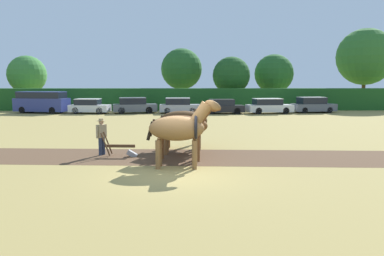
# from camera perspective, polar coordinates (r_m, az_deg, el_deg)

# --- Properties ---
(ground_plane) EXTENTS (240.00, 240.00, 0.00)m
(ground_plane) POSITION_cam_1_polar(r_m,az_deg,el_deg) (13.19, -1.96, -6.71)
(ground_plane) COLOR #998447
(plowed_furrow_strip) EXTENTS (34.56, 5.23, 0.01)m
(plowed_furrow_strip) POSITION_cam_1_polar(r_m,az_deg,el_deg) (16.92, -19.55, -4.03)
(plowed_furrow_strip) COLOR brown
(plowed_furrow_strip) RESTS_ON ground
(hedgerow) EXTENTS (70.82, 1.41, 2.40)m
(hedgerow) POSITION_cam_1_polar(r_m,az_deg,el_deg) (41.47, -1.14, 4.40)
(hedgerow) COLOR #1E511E
(hedgerow) RESTS_ON ground
(tree_left) EXTENTS (4.68, 4.68, 6.34)m
(tree_left) POSITION_cam_1_polar(r_m,az_deg,el_deg) (50.89, -23.84, 7.44)
(tree_left) COLOR #423323
(tree_left) RESTS_ON ground
(tree_center_left) EXTENTS (5.07, 5.07, 7.22)m
(tree_center_left) POSITION_cam_1_polar(r_m,az_deg,el_deg) (46.87, -1.61, 8.96)
(tree_center_left) COLOR #423323
(tree_center_left) RESTS_ON ground
(tree_center) EXTENTS (4.44, 4.44, 6.09)m
(tree_center) POSITION_cam_1_polar(r_m,az_deg,el_deg) (45.01, 6.01, 7.95)
(tree_center) COLOR #4C3823
(tree_center) RESTS_ON ground
(tree_center_right) EXTENTS (4.80, 4.80, 6.52)m
(tree_center_right) POSITION_cam_1_polar(r_m,az_deg,el_deg) (47.98, 12.37, 8.07)
(tree_center_right) COLOR brown
(tree_center_right) RESTS_ON ground
(tree_right) EXTENTS (6.89, 6.89, 9.60)m
(tree_right) POSITION_cam_1_polar(r_m,az_deg,el_deg) (51.23, 24.89, 9.80)
(tree_right) COLOR #4C3823
(tree_right) RESTS_ON ground
(draft_horse_lead_left) EXTENTS (2.77, 1.06, 2.57)m
(draft_horse_lead_left) POSITION_cam_1_polar(r_m,az_deg,el_deg) (13.60, -1.86, -0.05)
(draft_horse_lead_left) COLOR brown
(draft_horse_lead_left) RESTS_ON ground
(draft_horse_lead_right) EXTENTS (2.96, 1.00, 2.45)m
(draft_horse_lead_right) POSITION_cam_1_polar(r_m,az_deg,el_deg) (14.89, -1.51, 0.33)
(draft_horse_lead_right) COLOR brown
(draft_horse_lead_right) RESTS_ON ground
(draft_horse_trail_left) EXTENTS (2.79, 0.96, 2.32)m
(draft_horse_trail_left) POSITION_cam_1_polar(r_m,az_deg,el_deg) (16.19, -1.20, 0.44)
(draft_horse_trail_left) COLOR brown
(draft_horse_trail_left) RESTS_ON ground
(draft_horse_trail_right) EXTENTS (2.90, 1.08, 2.34)m
(draft_horse_trail_right) POSITION_cam_1_polar(r_m,az_deg,el_deg) (17.47, -0.99, 1.14)
(draft_horse_trail_right) COLOR #513319
(draft_horse_trail_right) RESTS_ON ground
(plow) EXTENTS (1.53, 0.48, 1.13)m
(plow) POSITION_cam_1_polar(r_m,az_deg,el_deg) (16.05, -10.48, -3.19)
(plow) COLOR #4C331E
(plow) RESTS_ON ground
(farmer_at_plow) EXTENTS (0.40, 0.56, 1.59)m
(farmer_at_plow) POSITION_cam_1_polar(r_m,az_deg,el_deg) (16.48, -13.63, -0.90)
(farmer_at_plow) COLOR #28334C
(farmer_at_plow) RESTS_ON ground
(farmer_beside_team) EXTENTS (0.47, 0.57, 1.78)m
(farmer_beside_team) POSITION_cam_1_polar(r_m,az_deg,el_deg) (18.85, 0.66, 0.72)
(farmer_beside_team) COLOR #28334C
(farmer_beside_team) RESTS_ON ground
(parked_van) EXTENTS (5.60, 2.92, 2.16)m
(parked_van) POSITION_cam_1_polar(r_m,az_deg,el_deg) (40.54, -21.92, 3.70)
(parked_van) COLOR navy
(parked_van) RESTS_ON ground
(parked_car_left) EXTENTS (3.97, 2.05, 1.46)m
(parked_car_left) POSITION_cam_1_polar(r_m,az_deg,el_deg) (38.58, -15.37, 3.21)
(parked_car_left) COLOR silver
(parked_car_left) RESTS_ON ground
(parked_car_center_left) EXTENTS (4.56, 2.51, 1.57)m
(parked_car_center_left) POSITION_cam_1_polar(r_m,az_deg,el_deg) (37.92, -8.79, 3.39)
(parked_car_center_left) COLOR #565B66
(parked_car_center_left) RESTS_ON ground
(parked_car_center) EXTENTS (4.03, 1.82, 1.54)m
(parked_car_center) POSITION_cam_1_polar(r_m,az_deg,el_deg) (37.40, -1.96, 3.39)
(parked_car_center) COLOR #A8A8B2
(parked_car_center) RESTS_ON ground
(parked_car_center_right) EXTENTS (4.04, 1.98, 1.42)m
(parked_car_center_right) POSITION_cam_1_polar(r_m,az_deg,el_deg) (37.11, 4.73, 3.27)
(parked_car_center_right) COLOR black
(parked_car_center_right) RESTS_ON ground
(parked_car_right) EXTENTS (4.65, 2.32, 1.50)m
(parked_car_right) POSITION_cam_1_polar(r_m,az_deg,el_deg) (37.80, 11.63, 3.27)
(parked_car_right) COLOR silver
(parked_car_right) RESTS_ON ground
(parked_car_far_right) EXTENTS (4.52, 2.44, 1.58)m
(parked_car_far_right) POSITION_cam_1_polar(r_m,az_deg,el_deg) (40.11, 17.93, 3.33)
(parked_car_far_right) COLOR #565B66
(parked_car_far_right) RESTS_ON ground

